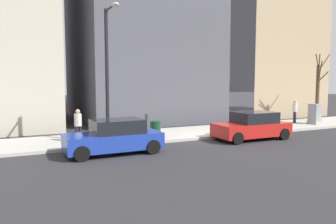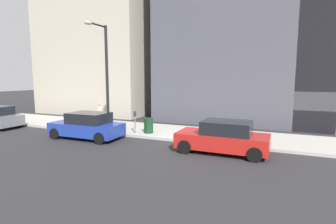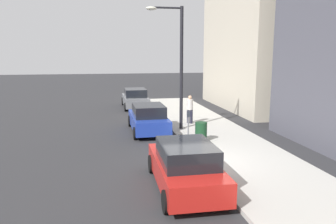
% 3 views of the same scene
% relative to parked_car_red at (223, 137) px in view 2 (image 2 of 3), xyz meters
% --- Properties ---
extents(ground_plane, '(120.00, 120.00, 0.00)m').
position_rel_parked_car_red_xyz_m(ground_plane, '(1.06, 1.96, -0.74)').
color(ground_plane, '#2B2B2D').
extents(sidewalk, '(4.00, 36.00, 0.15)m').
position_rel_parked_car_red_xyz_m(sidewalk, '(3.06, 1.96, -0.66)').
color(sidewalk, '#B2AFA8').
rests_on(sidewalk, ground).
extents(parked_car_red, '(1.95, 4.22, 1.52)m').
position_rel_parked_car_red_xyz_m(parked_car_red, '(0.00, 0.00, 0.00)').
color(parked_car_red, red).
rests_on(parked_car_red, ground).
extents(parked_car_blue, '(1.97, 4.22, 1.52)m').
position_rel_parked_car_red_xyz_m(parked_car_blue, '(-0.17, 7.82, 0.00)').
color(parked_car_blue, '#1E389E').
rests_on(parked_car_blue, ground).
extents(parking_meter, '(0.14, 0.10, 1.35)m').
position_rel_parked_car_red_xyz_m(parking_meter, '(1.51, 5.62, 0.24)').
color(parking_meter, slate).
rests_on(parking_meter, sidewalk).
extents(streetlamp, '(1.97, 0.32, 6.50)m').
position_rel_parked_car_red_xyz_m(streetlamp, '(1.35, 7.63, 3.28)').
color(streetlamp, black).
rests_on(streetlamp, sidewalk).
extents(trash_bin, '(0.56, 0.56, 0.90)m').
position_rel_parked_car_red_xyz_m(trash_bin, '(1.96, 4.94, -0.14)').
color(trash_bin, '#14381E').
rests_on(trash_bin, sidewalk).
extents(pedestrian_midblock, '(0.36, 0.36, 1.66)m').
position_rel_parked_car_red_xyz_m(pedestrian_midblock, '(2.45, 8.93, 0.35)').
color(pedestrian_midblock, '#1E1E2D').
rests_on(pedestrian_midblock, sidewalk).
extents(office_block_center, '(12.69, 12.69, 18.77)m').
position_rel_parked_car_red_xyz_m(office_block_center, '(12.91, 0.74, 8.65)').
color(office_block_center, '#4C4C56').
rests_on(office_block_center, ground).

